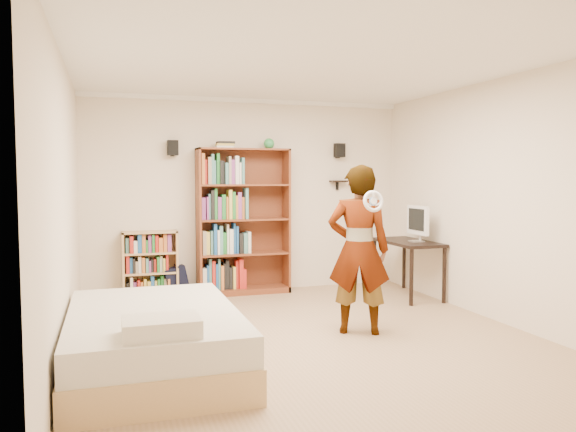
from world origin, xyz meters
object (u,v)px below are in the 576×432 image
Objects in this scene: daybed at (153,332)px; person at (359,250)px; low_bookshelf at (150,265)px; tall_bookshelf at (243,221)px; computer_desk at (407,269)px.

daybed is 2.23m from person.
person reaches higher than low_bookshelf.
tall_bookshelf is 1.81× the size of computer_desk.
person is at bearing -50.45° from low_bookshelf.
low_bookshelf is 3.07m from person.
computer_desk is at bearing 28.61° from daybed.
computer_desk is 2.05m from person.
person is at bearing -73.56° from tall_bookshelf.
daybed is at bearing 36.55° from person.
person is (2.10, 0.47, 0.55)m from daybed.
computer_desk is (3.32, -0.91, -0.07)m from low_bookshelf.
daybed is (-0.17, -2.82, -0.13)m from low_bookshelf.
low_bookshelf is at bearing -26.62° from person.
computer_desk is at bearing -15.39° from low_bookshelf.
low_bookshelf is 0.81× the size of computer_desk.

